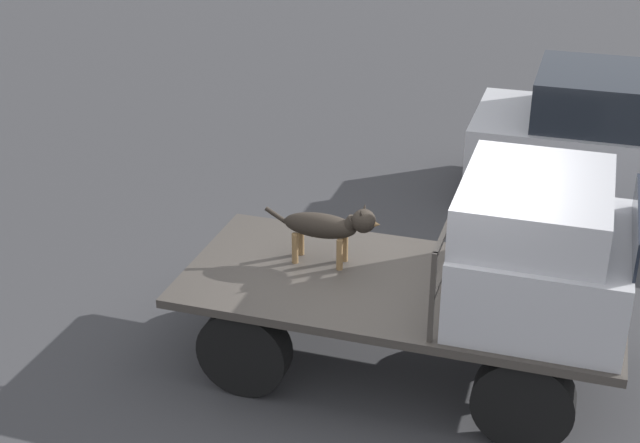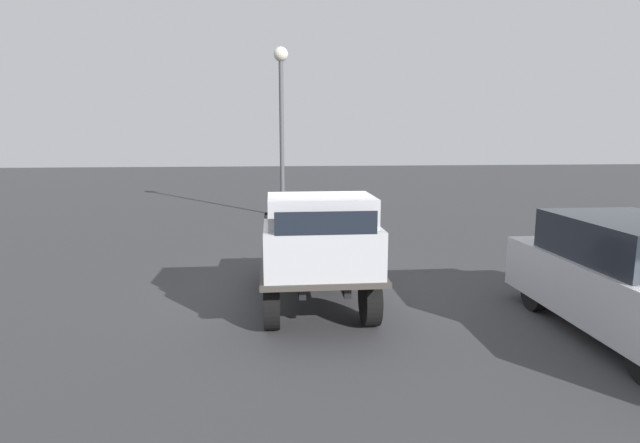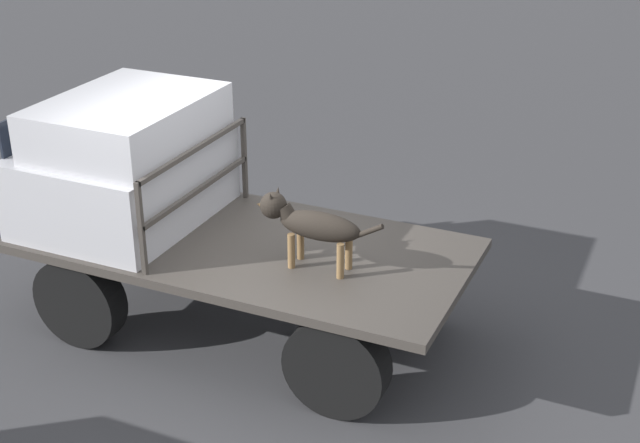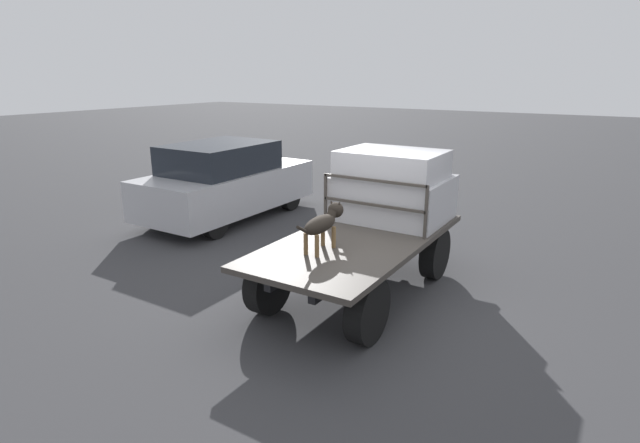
{
  "view_description": "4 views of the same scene",
  "coord_description": "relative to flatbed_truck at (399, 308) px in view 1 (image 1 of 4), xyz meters",
  "views": [
    {
      "loc": [
        1.4,
        -6.82,
        4.82
      ],
      "look_at": [
        -0.8,
        0.17,
        1.3
      ],
      "focal_mm": 50.0,
      "sensor_mm": 36.0,
      "label": 1
    },
    {
      "loc": [
        8.52,
        -0.73,
        2.92
      ],
      "look_at": [
        -0.8,
        0.17,
        1.3
      ],
      "focal_mm": 28.0,
      "sensor_mm": 36.0,
      "label": 2
    },
    {
      "loc": [
        -3.42,
        5.99,
        4.31
      ],
      "look_at": [
        -0.8,
        0.17,
        1.3
      ],
      "focal_mm": 50.0,
      "sensor_mm": 36.0,
      "label": 3
    },
    {
      "loc": [
        -6.2,
        -3.19,
        3.18
      ],
      "look_at": [
        -0.8,
        0.17,
        1.3
      ],
      "focal_mm": 28.0,
      "sensor_mm": 36.0,
      "label": 4
    }
  ],
  "objects": [
    {
      "name": "ground_plane",
      "position": [
        0.0,
        0.0,
        -0.63
      ],
      "size": [
        80.0,
        80.0,
        0.0
      ],
      "primitive_type": "plane",
      "color": "#38383A"
    },
    {
      "name": "flatbed_truck",
      "position": [
        0.0,
        0.0,
        0.0
      ],
      "size": [
        3.89,
        1.84,
        0.89
      ],
      "color": "black",
      "rests_on": "ground"
    },
    {
      "name": "truck_cab",
      "position": [
        1.17,
        0.0,
        0.8
      ],
      "size": [
        1.4,
        1.72,
        1.14
      ],
      "color": "#B7B7BC",
      "rests_on": "flatbed_truck"
    },
    {
      "name": "truck_headboard",
      "position": [
        0.43,
        0.0,
        0.79
      ],
      "size": [
        0.04,
        1.72,
        0.79
      ],
      "color": "#3D3833",
      "rests_on": "flatbed_truck"
    },
    {
      "name": "dog",
      "position": [
        -0.7,
        0.17,
        0.65
      ],
      "size": [
        1.11,
        0.23,
        0.63
      ],
      "rotation": [
        0.0,
        0.0,
        0.2
      ],
      "color": "brown",
      "rests_on": "flatbed_truck"
    },
    {
      "name": "parked_sedan",
      "position": [
        2.07,
        4.47,
        0.24
      ],
      "size": [
        4.22,
        1.89,
        1.73
      ],
      "rotation": [
        0.0,
        0.0,
        -0.08
      ],
      "color": "black",
      "rests_on": "ground"
    }
  ]
}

